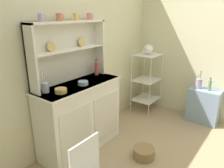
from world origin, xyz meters
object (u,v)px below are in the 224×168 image
at_px(floor_basket, 144,153).
at_px(jam_bottle, 96,69).
at_px(hutch_shelf_unit, 67,47).
at_px(side_shelf_blue, 203,106).
at_px(hutch_cabinet, 80,116).
at_px(oil_bottle, 210,85).
at_px(bowl_mixing_large, 61,91).
at_px(flower_vase, 199,83).
at_px(cup_lilac_0, 41,18).
at_px(porcelain_teapot, 148,49).
at_px(utensil_jar, 45,87).
at_px(bakers_rack, 147,77).

height_order(floor_basket, jam_bottle, jam_bottle).
xyz_separation_m(hutch_shelf_unit, side_shelf_blue, (1.74, -1.24, -1.05)).
bearing_deg(hutch_cabinet, oil_bottle, -32.92).
bearing_deg(floor_basket, bowl_mixing_large, 132.56).
bearing_deg(flower_vase, cup_lilac_0, 152.79).
relative_size(side_shelf_blue, porcelain_teapot, 2.19).
bearing_deg(floor_basket, flower_vase, -7.02).
xyz_separation_m(floor_basket, utensil_jar, (-0.74, 0.86, 0.90)).
relative_size(bakers_rack, utensil_jar, 4.24).
distance_m(bowl_mixing_large, porcelain_teapot, 1.90).
height_order(cup_lilac_0, utensil_jar, cup_lilac_0).
distance_m(hutch_cabinet, bakers_rack, 1.56).
relative_size(utensil_jar, oil_bottle, 1.20).
distance_m(bakers_rack, side_shelf_blue, 1.05).
distance_m(floor_basket, jam_bottle, 1.28).
relative_size(side_shelf_blue, flower_vase, 1.85).
xyz_separation_m(hutch_cabinet, oil_bottle, (1.74, -1.12, 0.18)).
relative_size(hutch_cabinet, utensil_jar, 4.70).
height_order(side_shelf_blue, cup_lilac_0, cup_lilac_0).
xyz_separation_m(side_shelf_blue, cup_lilac_0, (-2.10, 1.20, 1.41)).
bearing_deg(bakers_rack, oil_bottle, -79.31).
relative_size(side_shelf_blue, cup_lilac_0, 6.66).
relative_size(floor_basket, porcelain_teapot, 1.06).
height_order(jam_bottle, flower_vase, jam_bottle).
xyz_separation_m(jam_bottle, utensil_jar, (-0.86, -0.01, -0.03)).
relative_size(hutch_cabinet, flower_vase, 3.83).
height_order(hutch_shelf_unit, side_shelf_blue, hutch_shelf_unit).
xyz_separation_m(floor_basket, bowl_mixing_large, (-0.65, 0.71, 0.86)).
bearing_deg(bakers_rack, porcelain_teapot, -180.00).
relative_size(side_shelf_blue, floor_basket, 2.06).
xyz_separation_m(bakers_rack, cup_lilac_0, (-1.91, 0.23, 1.05)).
xyz_separation_m(hutch_cabinet, side_shelf_blue, (1.74, -1.08, -0.18)).
bearing_deg(hutch_shelf_unit, side_shelf_blue, -35.57).
height_order(side_shelf_blue, utensil_jar, utensil_jar).
height_order(flower_vase, oil_bottle, flower_vase).
bearing_deg(floor_basket, bakers_rack, 28.50).
distance_m(jam_bottle, oil_bottle, 1.82).
distance_m(side_shelf_blue, bowl_mixing_large, 2.40).
bearing_deg(hutch_cabinet, porcelain_teapot, -4.10).
xyz_separation_m(cup_lilac_0, porcelain_teapot, (1.91, -0.23, -0.56)).
distance_m(floor_basket, oil_bottle, 1.58).
relative_size(floor_basket, utensil_jar, 1.10).
bearing_deg(floor_basket, utensil_jar, 130.75).
bearing_deg(oil_bottle, hutch_shelf_unit, 143.40).
xyz_separation_m(floor_basket, oil_bottle, (1.43, -0.34, 0.58)).
xyz_separation_m(bowl_mixing_large, utensil_jar, (-0.09, 0.15, 0.03)).
relative_size(bakers_rack, floor_basket, 3.86).
distance_m(hutch_shelf_unit, floor_basket, 1.61).
height_order(bowl_mixing_large, porcelain_teapot, porcelain_teapot).
bearing_deg(hutch_cabinet, utensil_jar, 169.67).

